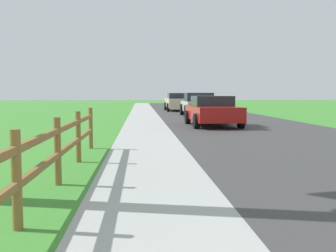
% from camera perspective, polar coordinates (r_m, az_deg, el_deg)
% --- Properties ---
extents(ground_plane, '(120.00, 120.00, 0.00)m').
position_cam_1_polar(ground_plane, '(24.75, -1.20, 1.33)').
color(ground_plane, '#3E8830').
extents(road_asphalt, '(7.00, 66.00, 0.01)m').
position_cam_1_polar(road_asphalt, '(27.12, 6.00, 1.61)').
color(road_asphalt, '#3B3B3B').
rests_on(road_asphalt, ground).
extents(curb_concrete, '(6.00, 66.00, 0.01)m').
position_cam_1_polar(curb_concrete, '(26.78, -7.84, 1.55)').
color(curb_concrete, '#A3A9A3').
rests_on(curb_concrete, ground).
extents(grass_verge, '(5.00, 66.00, 0.00)m').
position_cam_1_polar(grass_verge, '(26.92, -11.03, 1.53)').
color(grass_verge, '#3E8830').
rests_on(grass_verge, ground).
extents(rail_fence, '(0.11, 10.61, 1.09)m').
position_cam_1_polar(rail_fence, '(5.52, -17.85, -4.24)').
color(rail_fence, brown).
rests_on(rail_fence, ground).
extents(parked_suv_red, '(2.18, 4.32, 1.35)m').
position_cam_1_polar(parked_suv_red, '(17.94, 6.42, 2.19)').
color(parked_suv_red, maroon).
rests_on(parked_suv_red, ground).
extents(parked_car_silver, '(2.18, 4.66, 1.51)m').
position_cam_1_polar(parked_car_silver, '(25.66, 4.43, 3.15)').
color(parked_car_silver, '#B7BABF').
rests_on(parked_car_silver, ground).
extents(parked_car_beige, '(2.00, 4.97, 1.49)m').
position_cam_1_polar(parked_car_beige, '(33.45, 1.35, 3.51)').
color(parked_car_beige, '#C6B793').
rests_on(parked_car_beige, ground).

